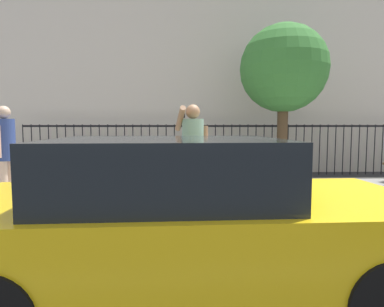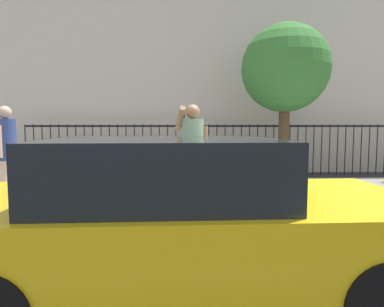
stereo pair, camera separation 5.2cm
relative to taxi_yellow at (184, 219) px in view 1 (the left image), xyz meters
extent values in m
plane|color=#28282B|center=(1.26, 1.39, -0.70)|extent=(60.00, 60.00, 0.00)
cube|color=gray|center=(1.26, 3.59, -0.63)|extent=(28.00, 4.40, 0.15)
cube|color=beige|center=(1.26, 9.89, 4.02)|extent=(28.00, 4.00, 9.44)
cube|color=black|center=(1.26, 7.29, 0.85)|extent=(12.00, 0.04, 0.06)
cylinder|color=black|center=(-4.74, 7.29, 0.10)|extent=(0.03, 0.03, 1.60)
cylinder|color=black|center=(-4.49, 7.29, 0.10)|extent=(0.03, 0.03, 1.60)
cylinder|color=black|center=(-4.23, 7.29, 0.10)|extent=(0.03, 0.03, 1.60)
cylinder|color=black|center=(-3.98, 7.29, 0.10)|extent=(0.03, 0.03, 1.60)
cylinder|color=black|center=(-3.72, 7.29, 0.10)|extent=(0.03, 0.03, 1.60)
cylinder|color=black|center=(-3.47, 7.29, 0.10)|extent=(0.03, 0.03, 1.60)
cylinder|color=black|center=(-3.21, 7.29, 0.10)|extent=(0.03, 0.03, 1.60)
cylinder|color=black|center=(-2.95, 7.29, 0.10)|extent=(0.03, 0.03, 1.60)
cylinder|color=black|center=(-2.70, 7.29, 0.10)|extent=(0.03, 0.03, 1.60)
cylinder|color=black|center=(-2.44, 7.29, 0.10)|extent=(0.03, 0.03, 1.60)
cylinder|color=black|center=(-2.19, 7.29, 0.10)|extent=(0.03, 0.03, 1.60)
cylinder|color=black|center=(-1.93, 7.29, 0.10)|extent=(0.03, 0.03, 1.60)
cylinder|color=black|center=(-1.68, 7.29, 0.10)|extent=(0.03, 0.03, 1.60)
cylinder|color=black|center=(-1.42, 7.29, 0.10)|extent=(0.03, 0.03, 1.60)
cylinder|color=black|center=(-1.17, 7.29, 0.10)|extent=(0.03, 0.03, 1.60)
cylinder|color=black|center=(-0.91, 7.29, 0.10)|extent=(0.03, 0.03, 1.60)
cylinder|color=black|center=(-0.66, 7.29, 0.10)|extent=(0.03, 0.03, 1.60)
cylinder|color=black|center=(-0.40, 7.29, 0.10)|extent=(0.03, 0.03, 1.60)
cylinder|color=black|center=(-0.15, 7.29, 0.10)|extent=(0.03, 0.03, 1.60)
cylinder|color=black|center=(0.11, 7.29, 0.10)|extent=(0.03, 0.03, 1.60)
cylinder|color=black|center=(0.36, 7.29, 0.10)|extent=(0.03, 0.03, 1.60)
cylinder|color=black|center=(0.62, 7.29, 0.10)|extent=(0.03, 0.03, 1.60)
cylinder|color=black|center=(0.88, 7.29, 0.10)|extent=(0.03, 0.03, 1.60)
cylinder|color=black|center=(1.13, 7.29, 0.10)|extent=(0.03, 0.03, 1.60)
cylinder|color=black|center=(1.39, 7.29, 0.10)|extent=(0.03, 0.03, 1.60)
cylinder|color=black|center=(1.64, 7.29, 0.10)|extent=(0.03, 0.03, 1.60)
cylinder|color=black|center=(1.90, 7.29, 0.10)|extent=(0.03, 0.03, 1.60)
cylinder|color=black|center=(2.15, 7.29, 0.10)|extent=(0.03, 0.03, 1.60)
cylinder|color=black|center=(2.41, 7.29, 0.10)|extent=(0.03, 0.03, 1.60)
cylinder|color=black|center=(2.66, 7.29, 0.10)|extent=(0.03, 0.03, 1.60)
cylinder|color=black|center=(2.92, 7.29, 0.10)|extent=(0.03, 0.03, 1.60)
cylinder|color=black|center=(3.17, 7.29, 0.10)|extent=(0.03, 0.03, 1.60)
cylinder|color=black|center=(3.43, 7.29, 0.10)|extent=(0.03, 0.03, 1.60)
cylinder|color=black|center=(3.68, 7.29, 0.10)|extent=(0.03, 0.03, 1.60)
cylinder|color=black|center=(3.94, 7.29, 0.10)|extent=(0.03, 0.03, 1.60)
cylinder|color=black|center=(4.19, 7.29, 0.10)|extent=(0.03, 0.03, 1.60)
cylinder|color=black|center=(4.45, 7.29, 0.10)|extent=(0.03, 0.03, 1.60)
cylinder|color=black|center=(4.70, 7.29, 0.10)|extent=(0.03, 0.03, 1.60)
cylinder|color=black|center=(4.96, 7.29, 0.10)|extent=(0.03, 0.03, 1.60)
cylinder|color=black|center=(5.22, 7.29, 0.10)|extent=(0.03, 0.03, 1.60)
cylinder|color=black|center=(5.47, 7.29, 0.10)|extent=(0.03, 0.03, 1.60)
cylinder|color=black|center=(5.73, 7.29, 0.10)|extent=(0.03, 0.03, 1.60)
cylinder|color=black|center=(5.98, 7.29, 0.10)|extent=(0.03, 0.03, 1.60)
cylinder|color=black|center=(6.24, 7.29, 0.10)|extent=(0.03, 0.03, 1.60)
cylinder|color=black|center=(6.49, 7.29, 0.10)|extent=(0.03, 0.03, 1.60)
cube|color=yellow|center=(0.05, 0.00, -0.13)|extent=(4.24, 1.90, 0.70)
cube|color=black|center=(-0.15, 0.00, 0.47)|extent=(2.04, 1.65, 0.55)
cylinder|color=black|center=(1.38, 0.85, -0.38)|extent=(0.65, 0.24, 0.64)
cylinder|color=black|center=(1.42, -0.79, -0.38)|extent=(0.65, 0.24, 0.64)
cylinder|color=black|center=(-1.32, 0.79, -0.38)|extent=(0.65, 0.24, 0.64)
cylinder|color=#936B4C|center=(0.09, 2.20, -0.15)|extent=(0.15, 0.15, 0.79)
cylinder|color=#936B4C|center=(0.28, 2.23, -0.15)|extent=(0.15, 0.15, 0.79)
cylinder|color=gray|center=(0.19, 2.21, 0.61)|extent=(0.39, 0.39, 0.73)
sphere|color=#936B4C|center=(0.19, 2.21, 1.08)|extent=(0.22, 0.22, 0.22)
cylinder|color=#936B4C|center=(-0.01, 2.18, 0.97)|extent=(0.18, 0.51, 0.39)
cylinder|color=#936B4C|center=(0.38, 2.25, 0.58)|extent=(0.09, 0.09, 0.55)
cube|color=black|center=(0.03, 2.25, 1.06)|extent=(0.07, 0.02, 0.15)
cube|color=brown|center=(0.44, 2.26, 0.50)|extent=(0.30, 0.21, 0.34)
cylinder|color=beige|center=(-3.09, 2.86, -0.15)|extent=(0.15, 0.15, 0.80)
cylinder|color=beige|center=(-3.08, 3.06, -0.15)|extent=(0.15, 0.15, 0.80)
cylinder|color=#33478C|center=(-3.09, 2.96, 0.62)|extent=(0.36, 0.36, 0.73)
sphere|color=beige|center=(-3.09, 2.96, 1.09)|extent=(0.23, 0.23, 0.23)
cylinder|color=beige|center=(-3.07, 3.16, 0.59)|extent=(0.09, 0.09, 0.56)
cylinder|color=#4C3823|center=(2.81, 5.96, 0.53)|extent=(0.29, 0.29, 2.45)
sphere|color=#387A33|center=(2.81, 5.96, 2.40)|extent=(2.35, 2.35, 2.35)
camera|label=1|loc=(-0.06, -2.99, 0.86)|focal=31.03mm
camera|label=2|loc=(-0.01, -3.00, 0.86)|focal=31.03mm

